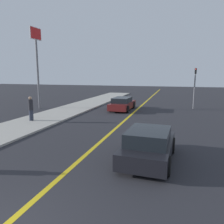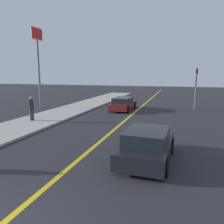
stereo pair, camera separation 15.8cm
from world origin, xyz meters
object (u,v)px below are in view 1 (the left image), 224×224
(car_ahead_center, at_px, (122,104))
(car_near_right_lane, at_px, (148,145))
(traffic_light, at_px, (195,84))
(roadside_sign, at_px, (37,52))
(pedestrian_mid_group, at_px, (31,109))

(car_ahead_center, bearing_deg, car_near_right_lane, -69.86)
(car_near_right_lane, bearing_deg, traffic_light, 82.15)
(roadside_sign, bearing_deg, car_ahead_center, 10.41)
(traffic_light, bearing_deg, car_ahead_center, -157.85)
(traffic_light, bearing_deg, car_near_right_lane, -100.29)
(roadside_sign, bearing_deg, traffic_light, 15.84)
(car_ahead_center, relative_size, roadside_sign, 0.54)
(pedestrian_mid_group, bearing_deg, car_near_right_lane, -27.85)
(pedestrian_mid_group, distance_m, traffic_light, 15.50)
(car_near_right_lane, relative_size, roadside_sign, 0.49)
(car_near_right_lane, relative_size, traffic_light, 0.96)
(car_near_right_lane, height_order, pedestrian_mid_group, pedestrian_mid_group)
(car_ahead_center, distance_m, pedestrian_mid_group, 8.79)
(car_near_right_lane, bearing_deg, pedestrian_mid_group, 154.58)
(car_ahead_center, relative_size, pedestrian_mid_group, 2.43)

